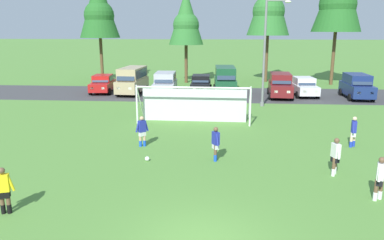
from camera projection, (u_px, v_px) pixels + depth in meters
The scene contains 22 objects.
ground_plane at pixel (213, 121), 25.43m from camera, with size 400.00×400.00×0.00m, color #518438.
parking_lot_strip at pixel (216, 94), 35.70m from camera, with size 52.00×8.40×0.01m, color #3D3D3F.
soccer_ball at pixel (147, 159), 17.70m from camera, with size 0.22×0.22×0.22m.
soccer_goal at pixel (194, 103), 24.86m from camera, with size 7.45×2.07×2.57m.
referee at pixel (4, 191), 12.52m from camera, with size 0.75×0.34×1.64m.
player_striker_near at pixel (353, 132), 19.66m from camera, with size 0.34×0.72×1.64m.
player_midfield_center at pixel (142, 131), 19.75m from camera, with size 0.66×0.49×1.64m.
player_defender_far at pixel (335, 157), 15.85m from camera, with size 0.34×0.75×1.64m.
player_winger_left at pixel (216, 144), 17.61m from camera, with size 0.39×0.72×1.64m.
player_winger_right at pixel (380, 179), 13.53m from camera, with size 0.41×0.69×1.64m.
parked_car_slot_far_left at pixel (103, 84), 36.48m from camera, with size 2.29×4.33×1.72m.
parked_car_slot_left at pixel (132, 80), 35.67m from camera, with size 2.46×4.93×2.52m.
parked_car_slot_center_left at pixel (165, 84), 34.72m from camera, with size 2.28×4.67×2.16m.
parked_car_slot_center at pixel (201, 84), 36.35m from camera, with size 2.06×4.21×1.72m.
parked_car_slot_center_right at pixel (225, 79), 36.21m from camera, with size 2.33×4.87×2.52m.
parked_car_slot_right at pixel (280, 85), 34.02m from camera, with size 2.38×4.72×2.16m.
parked_car_slot_far_right at pixel (304, 87), 34.70m from camera, with size 2.23×4.30×1.72m.
parked_car_slot_end at pixel (357, 86), 33.44m from camera, with size 2.24×4.65×2.16m.
tree_left_edge at pixel (99, 8), 42.72m from camera, with size 4.55×4.55×12.14m.
tree_mid_left at pixel (186, 19), 41.84m from camera, with size 3.90×3.90×10.40m.
tree_center_back at pixel (269, 3), 42.15m from camera, with size 4.81×4.81×12.83m.
street_lamp at pixel (266, 53), 29.33m from camera, with size 2.00×0.32×8.24m.
Camera 1 is at (0.45, -9.73, 6.08)m, focal length 35.14 mm.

